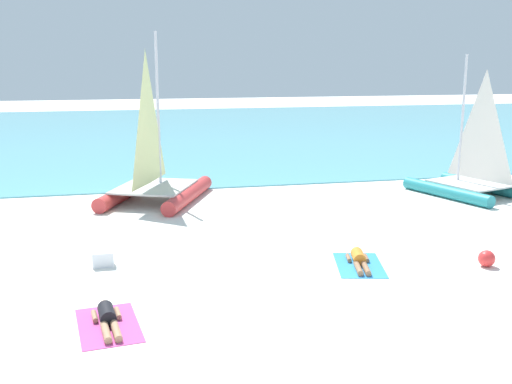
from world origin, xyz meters
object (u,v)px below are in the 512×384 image
at_px(sailboat_teal, 469,175).
at_px(sunbather_right, 359,259).
at_px(sunbather_left, 108,318).
at_px(beach_ball, 487,259).
at_px(cooler_box, 103,259).
at_px(towel_right, 359,265).
at_px(towel_left, 108,325).
at_px(sailboat_red, 155,177).

relative_size(sailboat_teal, sunbather_right, 3.30).
xyz_separation_m(sunbather_left, beach_ball, (8.91, 1.34, 0.07)).
bearing_deg(cooler_box, sailboat_teal, 21.59).
bearing_deg(sunbather_right, towel_right, -90.00).
distance_m(sailboat_teal, sunbather_right, 9.50).
bearing_deg(cooler_box, towel_left, -87.62).
bearing_deg(sunbather_right, sunbather_left, -145.90).
xyz_separation_m(towel_left, sunbather_right, (5.96, 2.24, 0.13)).
xyz_separation_m(sailboat_teal, sunbather_right, (-6.95, -6.44, -0.63)).
distance_m(sailboat_teal, cooler_box, 14.05).
bearing_deg(towel_right, sailboat_red, 118.43).
height_order(sunbather_left, towel_right, sunbather_left).
height_order(beach_ball, cooler_box, beach_ball).
relative_size(sailboat_red, sunbather_right, 3.78).
xyz_separation_m(sailboat_teal, sailboat_red, (-11.36, 1.61, 0.11)).
bearing_deg(sailboat_red, towel_right, -38.23).
relative_size(sailboat_teal, sailboat_red, 0.87).
distance_m(towel_right, beach_ball, 3.07).
distance_m(towel_right, cooler_box, 6.24).
bearing_deg(beach_ball, towel_left, -171.00).
bearing_deg(sailboat_red, sunbather_left, -75.30).
distance_m(towel_left, sunbather_right, 6.37).
relative_size(sailboat_red, cooler_box, 11.77).
distance_m(sunbather_left, beach_ball, 9.01).
height_order(sailboat_red, sunbather_left, sailboat_red).
distance_m(towel_left, towel_right, 6.33).
bearing_deg(sunbather_right, towel_left, -145.31).
xyz_separation_m(sunbather_left, sunbather_right, (5.96, 2.18, 0.00)).
height_order(sailboat_teal, sunbather_left, sailboat_teal).
height_order(towel_left, cooler_box, cooler_box).
bearing_deg(towel_right, beach_ball, -14.55).
distance_m(sunbather_left, cooler_box, 3.46).
height_order(sailboat_red, towel_right, sailboat_red).
relative_size(sunbather_right, beach_ball, 3.83).
relative_size(sailboat_teal, towel_right, 2.70).
height_order(sailboat_red, cooler_box, sailboat_red).
relative_size(towel_right, cooler_box, 3.80).
distance_m(towel_left, cooler_box, 3.53).
height_order(towel_left, sunbather_left, sunbather_left).
xyz_separation_m(sunbather_right, beach_ball, (2.95, -0.83, 0.07)).
distance_m(towel_left, beach_ball, 9.02).
bearing_deg(sailboat_teal, sailboat_red, 154.05).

